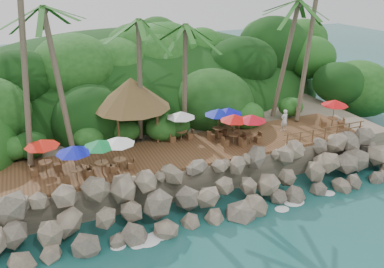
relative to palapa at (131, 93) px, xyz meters
name	(u,v)px	position (x,y,z in m)	size (l,w,h in m)	color
ground	(231,223)	(3.26, -9.34, -5.79)	(140.00, 140.00, 0.00)	#19514F
land_base	(150,119)	(3.26, 6.66, -4.74)	(32.00, 25.20, 2.10)	gray
jungle_hill	(131,106)	(3.26, 14.16, -5.79)	(44.80, 28.00, 15.40)	#143811
seawall	(217,190)	(3.26, -7.34, -4.64)	(29.00, 4.00, 2.30)	gray
terrace	(192,150)	(3.26, -3.34, -3.59)	(26.00, 5.00, 0.20)	brown
jungle_foliage	(154,133)	(3.26, 5.66, -5.79)	(44.00, 16.00, 12.00)	#143811
foam_line	(229,220)	(3.26, -9.04, -5.76)	(25.20, 0.80, 0.06)	white
palapa	(131,93)	(0.00, 0.00, 0.00)	(5.53, 5.53, 4.60)	brown
dining_clusters	(186,126)	(2.76, -3.54, -1.62)	(23.54, 5.19, 2.26)	brown
railing	(325,132)	(12.81, -5.69, -2.89)	(7.20, 0.10, 1.00)	brown
waiter	(284,120)	(11.08, -3.01, -2.63)	(0.63, 0.41, 1.72)	silver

